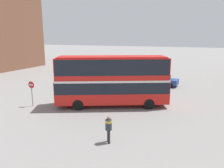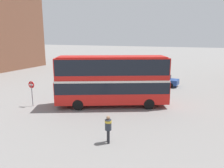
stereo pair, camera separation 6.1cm
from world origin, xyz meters
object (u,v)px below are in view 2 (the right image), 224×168
(parked_car_kerb_near, at_px, (163,80))
(parked_car_kerb_far, at_px, (127,72))
(double_decker_bus, at_px, (112,78))
(no_entry_sign, at_px, (32,89))
(pedestrian_foreground, at_px, (108,126))

(parked_car_kerb_near, xyz_separation_m, parked_car_kerb_far, (-6.52, 3.88, 0.07))
(parked_car_kerb_near, height_order, parked_car_kerb_far, parked_car_kerb_far)
(double_decker_bus, height_order, parked_car_kerb_near, double_decker_bus)
(double_decker_bus, bearing_deg, parked_car_kerb_near, 49.33)
(parked_car_kerb_near, relative_size, no_entry_sign, 1.68)
(parked_car_kerb_near, bearing_deg, pedestrian_foreground, -86.05)
(double_decker_bus, height_order, parked_car_kerb_far, double_decker_bus)
(pedestrian_foreground, bearing_deg, no_entry_sign, -51.52)
(parked_car_kerb_far, distance_m, no_entry_sign, 17.93)
(pedestrian_foreground, distance_m, no_entry_sign, 10.41)
(pedestrian_foreground, bearing_deg, parked_car_kerb_near, -120.38)
(double_decker_bus, height_order, no_entry_sign, double_decker_bus)
(parked_car_kerb_far, bearing_deg, pedestrian_foreground, -71.98)
(parked_car_kerb_near, height_order, no_entry_sign, no_entry_sign)
(pedestrian_foreground, height_order, parked_car_kerb_near, pedestrian_foreground)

